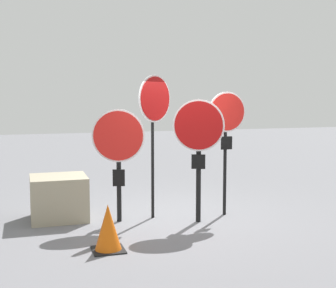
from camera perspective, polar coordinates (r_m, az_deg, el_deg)
ground_plane at (r=8.61m, az=0.92°, el=-9.23°), size 40.00×40.00×0.00m
stop_sign_0 at (r=8.26m, az=-6.07°, el=-0.13°), size 0.91×0.25×2.02m
stop_sign_1 at (r=8.45m, az=-1.66°, el=4.33°), size 0.72×0.50×2.62m
stop_sign_2 at (r=8.19m, az=3.75°, el=0.80°), size 0.84×0.40×2.19m
stop_sign_3 at (r=8.74m, az=7.16°, el=2.39°), size 0.74×0.13×2.32m
traffic_cone_0 at (r=6.96m, az=-7.32°, el=-10.10°), size 0.47×0.47×0.69m
storage_crate at (r=8.79m, az=-13.16°, el=-6.40°), size 1.00×0.93×0.80m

